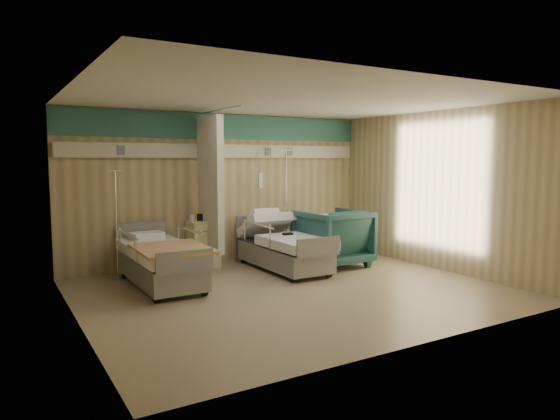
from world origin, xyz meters
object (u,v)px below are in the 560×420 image
object	(u,v)px
visitor_armchair	(333,238)
iv_stand_left	(118,257)
bedside_cabinet	(203,244)
iv_stand_right	(286,237)
bed_left	(161,266)
bed_right	(284,252)

from	to	relation	value
visitor_armchair	iv_stand_left	bearing A→B (deg)	-16.84
bedside_cabinet	iv_stand_left	world-z (taller)	iv_stand_left
iv_stand_left	iv_stand_right	bearing A→B (deg)	-0.52
iv_stand_left	bed_left	bearing A→B (deg)	-58.47
iv_stand_right	iv_stand_left	bearing A→B (deg)	179.48
bed_left	bedside_cabinet	size ratio (longest dim) A/B	2.54
visitor_armchair	iv_stand_right	world-z (taller)	iv_stand_right
bedside_cabinet	iv_stand_right	world-z (taller)	iv_stand_right
bed_right	visitor_armchair	world-z (taller)	visitor_armchair
bed_left	iv_stand_right	xyz separation A→B (m)	(2.70, 0.75, 0.12)
iv_stand_right	iv_stand_left	world-z (taller)	iv_stand_right
visitor_armchair	bedside_cabinet	bearing A→B (deg)	-29.26
bed_left	iv_stand_right	bearing A→B (deg)	15.59
visitor_armchair	iv_stand_right	xyz separation A→B (m)	(-0.44, 0.93, -0.09)
iv_stand_left	bed_right	bearing A→B (deg)	-16.27
bed_left	visitor_armchair	distance (m)	3.15
bed_right	iv_stand_right	size ratio (longest dim) A/B	1.01
bed_left	bedside_cabinet	distance (m)	1.39
bedside_cabinet	bed_right	bearing A→B (deg)	-38.05
bed_right	visitor_armchair	distance (m)	0.98
bed_left	iv_stand_left	xyz separation A→B (m)	(-0.48, 0.78, 0.05)
iv_stand_right	iv_stand_left	size ratio (longest dim) A/B	1.20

